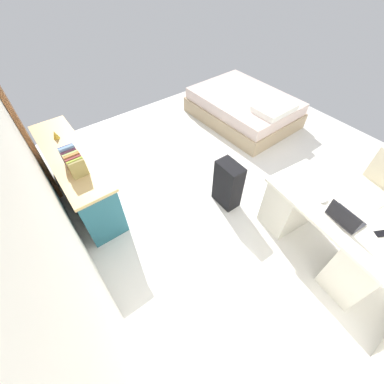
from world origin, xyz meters
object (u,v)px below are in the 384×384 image
(credenza, at_px, (78,177))
(computer_mouse, at_px, (324,200))
(desk, at_px, (324,230))
(suitcase_black, at_px, (228,184))
(laptop, at_px, (344,218))
(cell_phone_near_laptop, at_px, (382,233))
(bed, at_px, (244,108))
(figurine_small, at_px, (55,135))
(office_chair, at_px, (369,193))

(credenza, distance_m, computer_mouse, 2.98)
(desk, xyz_separation_m, computer_mouse, (0.16, 0.02, 0.37))
(desk, relative_size, suitcase_black, 2.22)
(credenza, distance_m, laptop, 3.15)
(suitcase_black, distance_m, cell_phone_near_laptop, 1.71)
(desk, relative_size, computer_mouse, 15.02)
(bed, height_order, cell_phone_near_laptop, cell_phone_near_laptop)
(desk, relative_size, figurine_small, 13.66)
(desk, xyz_separation_m, figurine_small, (2.85, 1.89, 0.45))
(computer_mouse, xyz_separation_m, figurine_small, (2.69, 1.87, 0.08))
(office_chair, bearing_deg, credenza, 48.25)
(laptop, relative_size, figurine_small, 3.02)
(laptop, bearing_deg, computer_mouse, -15.16)
(figurine_small, bearing_deg, suitcase_black, -137.15)
(cell_phone_near_laptop, bearing_deg, figurine_small, 59.71)
(laptop, bearing_deg, figurine_small, 31.41)
(bed, bearing_deg, credenza, 91.95)
(laptop, distance_m, computer_mouse, 0.27)
(suitcase_black, height_order, cell_phone_near_laptop, cell_phone_near_laptop)
(figurine_small, bearing_deg, cell_phone_near_laptop, -148.95)
(bed, relative_size, laptop, 5.83)
(credenza, xyz_separation_m, computer_mouse, (-2.30, -1.87, 0.37))
(computer_mouse, bearing_deg, desk, -166.34)
(figurine_small, bearing_deg, credenza, -179.78)
(desk, bearing_deg, office_chair, -91.17)
(office_chair, relative_size, credenza, 0.52)
(bed, relative_size, suitcase_black, 2.85)
(cell_phone_near_laptop, bearing_deg, bed, 5.86)
(suitcase_black, bearing_deg, cell_phone_near_laptop, -164.03)
(bed, distance_m, laptop, 3.06)
(office_chair, height_order, figurine_small, office_chair)
(bed, xyz_separation_m, cell_phone_near_laptop, (-2.97, 1.25, 0.51))
(laptop, bearing_deg, suitcase_black, 11.52)
(cell_phone_near_laptop, bearing_deg, office_chair, -35.91)
(office_chair, bearing_deg, suitcase_black, 45.65)
(suitcase_black, distance_m, computer_mouse, 1.17)
(office_chair, relative_size, computer_mouse, 9.40)
(laptop, bearing_deg, office_chair, -85.42)
(suitcase_black, relative_size, laptop, 2.04)
(computer_mouse, bearing_deg, office_chair, -94.83)
(bed, xyz_separation_m, laptop, (-2.66, 1.41, 0.55))
(office_chair, height_order, credenza, office_chair)
(cell_phone_near_laptop, relative_size, figurine_small, 1.24)
(office_chair, distance_m, bed, 2.63)
(credenza, relative_size, suitcase_black, 2.65)
(bed, bearing_deg, office_chair, 170.47)
(credenza, bearing_deg, laptop, -144.86)
(bed, relative_size, figurine_small, 17.58)
(bed, height_order, figurine_small, figurine_small)
(laptop, bearing_deg, credenza, 35.14)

